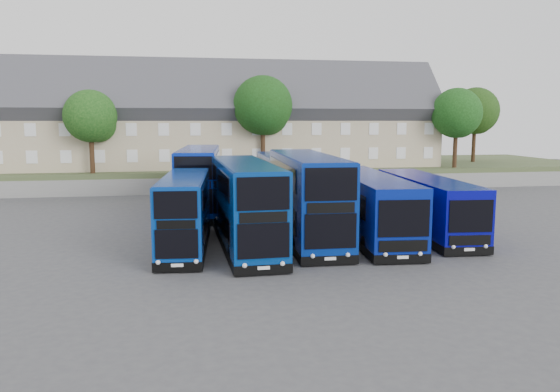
{
  "coord_description": "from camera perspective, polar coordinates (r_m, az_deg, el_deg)",
  "views": [
    {
      "loc": [
        -5.53,
        -27.53,
        6.89
      ],
      "look_at": [
        0.23,
        5.58,
        2.2
      ],
      "focal_mm": 35.0,
      "sensor_mm": 36.0,
      "label": 1
    }
  ],
  "objects": [
    {
      "name": "ground",
      "position": [
        28.92,
        1.45,
        -5.84
      ],
      "size": [
        120.0,
        120.0,
        0.0
      ],
      "primitive_type": "plane",
      "color": "#404145",
      "rests_on": "ground"
    },
    {
      "name": "retaining_wall",
      "position": [
        52.19,
        -3.72,
        1.17
      ],
      "size": [
        70.0,
        0.4,
        1.5
      ],
      "primitive_type": "cube",
      "color": "slate",
      "rests_on": "ground"
    },
    {
      "name": "earth_bank",
      "position": [
        62.06,
        -4.72,
        2.47
      ],
      "size": [
        80.0,
        20.0,
        2.0
      ],
      "primitive_type": "cube",
      "color": "#444F2C",
      "rests_on": "ground"
    },
    {
      "name": "terrace_row",
      "position": [
        57.59,
        -7.42,
        7.59
      ],
      "size": [
        48.0,
        10.4,
        11.2
      ],
      "color": "tan",
      "rests_on": "earth_bank"
    },
    {
      "name": "dd_front_left",
      "position": [
        29.64,
        -9.88,
        -1.84
      ],
      "size": [
        3.05,
        9.99,
        3.91
      ],
      "rotation": [
        0.0,
        0.0,
        -0.08
      ],
      "color": "#083595",
      "rests_on": "ground"
    },
    {
      "name": "dd_front_mid",
      "position": [
        29.54,
        -3.63,
        -1.08
      ],
      "size": [
        2.98,
        11.68,
        4.62
      ],
      "rotation": [
        0.0,
        0.0,
        0.03
      ],
      "color": "navy",
      "rests_on": "ground"
    },
    {
      "name": "dd_front_right",
      "position": [
        31.5,
        2.79,
        -0.26
      ],
      "size": [
        3.23,
        12.37,
        4.88
      ],
      "rotation": [
        0.0,
        0.0,
        -0.03
      ],
      "color": "navy",
      "rests_on": "ground"
    },
    {
      "name": "dd_rear_left",
      "position": [
        41.37,
        -8.43,
        1.55
      ],
      "size": [
        3.78,
        12.18,
        4.77
      ],
      "rotation": [
        0.0,
        0.0,
        -0.09
      ],
      "color": "#08249C",
      "rests_on": "ground"
    },
    {
      "name": "dd_rear_right",
      "position": [
        42.9,
        -0.1,
        1.44
      ],
      "size": [
        2.55,
        10.45,
        4.13
      ],
      "rotation": [
        0.0,
        0.0,
        -0.02
      ],
      "color": "navy",
      "rests_on": "ground"
    },
    {
      "name": "coach_east_a",
      "position": [
        32.82,
        9.16,
        -1.08
      ],
      "size": [
        3.83,
        13.59,
        3.67
      ],
      "rotation": [
        0.0,
        0.0,
        -0.08
      ],
      "color": "navy",
      "rests_on": "ground"
    },
    {
      "name": "coach_east_b",
      "position": [
        34.67,
        15.01,
        -0.99
      ],
      "size": [
        3.53,
        12.59,
        3.4
      ],
      "rotation": [
        0.0,
        0.0,
        -0.07
      ],
      "color": "#07078C",
      "rests_on": "ground"
    },
    {
      "name": "tree_west",
      "position": [
        53.29,
        -19.04,
        7.69
      ],
      "size": [
        4.8,
        4.8,
        7.65
      ],
      "color": "#382314",
      "rests_on": "earth_bank"
    },
    {
      "name": "tree_mid",
      "position": [
        53.7,
        -1.67,
        9.2
      ],
      "size": [
        5.76,
        5.76,
        9.18
      ],
      "color": "#382314",
      "rests_on": "earth_bank"
    },
    {
      "name": "tree_east",
      "position": [
        59.47,
        18.05,
        8.04
      ],
      "size": [
        5.12,
        5.12,
        8.16
      ],
      "color": "#382314",
      "rests_on": "earth_bank"
    },
    {
      "name": "tree_far",
      "position": [
        68.49,
        19.79,
        8.19
      ],
      "size": [
        5.44,
        5.44,
        8.67
      ],
      "color": "#382314",
      "rests_on": "earth_bank"
    }
  ]
}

